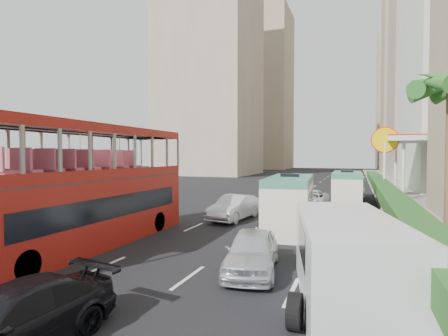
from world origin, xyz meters
The scene contains 18 objects.
ground_plane centered at (0.00, 0.00, 0.00)m, with size 200.00×200.00×0.00m, color black.
double_decker_bus centered at (-6.00, 0.00, 2.53)m, with size 2.50×11.00×5.06m, color #9F1A12.
car_silver_lane_a centered at (-2.28, 7.78, 0.00)m, with size 1.54×4.42×1.46m, color silver.
car_silver_lane_b centered at (1.28, -0.75, 0.00)m, with size 1.60×3.97×1.35m, color silver.
van_asset centered at (1.36, 13.36, 0.00)m, with size 2.27×4.92×1.37m, color silver.
minibus_near centered at (1.29, 6.13, 1.36)m, with size 2.05×6.16×2.73m, color silver.
minibus_far centered at (3.81, 15.31, 1.30)m, with size 1.95×5.86×2.60m, color silver.
panel_van_near centered at (4.24, -2.29, 1.12)m, with size 2.24×5.61×2.24m, color silver.
panel_van_far centered at (4.06, 20.82, 0.93)m, with size 1.86×4.66×1.86m, color silver.
sidewalk centered at (9.00, 25.00, 0.09)m, with size 6.00×120.00×0.18m, color #99968C.
kerb_wall centered at (6.20, 14.00, 0.68)m, with size 0.30×44.00×1.00m, color silver.
hedge centered at (6.20, 14.00, 1.53)m, with size 1.10×44.00×0.70m, color #2D6626.
shell_station centered at (10.00, 23.00, 2.75)m, with size 6.50×8.00×5.50m, color silver.
tower_mid centered at (18.00, 58.00, 25.00)m, with size 16.00×16.00×50.00m, color tan.
tower_far_a centered at (17.00, 82.00, 22.00)m, with size 14.00×14.00×44.00m, color tan.
tower_far_b centered at (17.00, 104.00, 20.00)m, with size 14.00×14.00×40.00m, color tan.
tower_left_a centered at (-24.00, 55.00, 26.00)m, with size 18.00×18.00×52.00m, color tan.
tower_left_b centered at (-22.00, 90.00, 23.00)m, with size 16.00×16.00×46.00m, color tan.
Camera 1 is at (4.44, -11.61, 3.78)m, focal length 28.00 mm.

